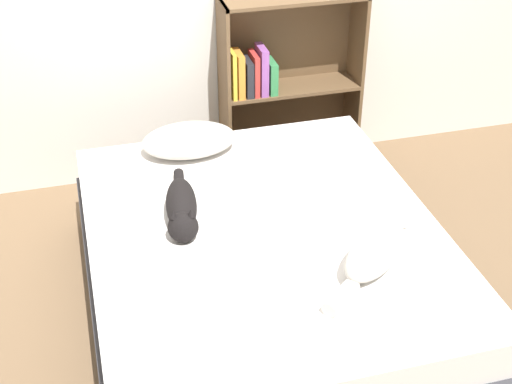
% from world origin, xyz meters
% --- Properties ---
extents(ground_plane, '(8.00, 8.00, 0.00)m').
position_xyz_m(ground_plane, '(0.00, 0.00, 0.00)').
color(ground_plane, brown).
extents(bed, '(1.54, 1.84, 0.47)m').
position_xyz_m(bed, '(0.00, 0.00, 0.23)').
color(bed, '#333338').
rests_on(bed, ground_plane).
extents(pillow, '(0.48, 0.31, 0.14)m').
position_xyz_m(pillow, '(-0.19, 0.73, 0.54)').
color(pillow, beige).
rests_on(pillow, bed).
extents(cat_light, '(0.51, 0.45, 0.15)m').
position_xyz_m(cat_light, '(0.36, -0.36, 0.54)').
color(cat_light, beige).
rests_on(cat_light, bed).
extents(cat_dark, '(0.18, 0.57, 0.15)m').
position_xyz_m(cat_dark, '(-0.33, 0.14, 0.54)').
color(cat_dark, black).
rests_on(cat_dark, bed).
extents(bookshelf, '(0.81, 0.26, 1.07)m').
position_xyz_m(bookshelf, '(0.46, 1.24, 0.56)').
color(bookshelf, brown).
rests_on(bookshelf, ground_plane).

